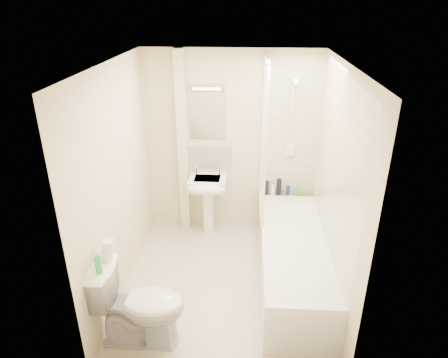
{
  "coord_description": "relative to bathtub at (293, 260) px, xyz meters",
  "views": [
    {
      "loc": [
        0.23,
        -3.59,
        2.94
      ],
      "look_at": [
        -0.02,
        0.2,
        1.2
      ],
      "focal_mm": 32.0,
      "sensor_mm": 36.0,
      "label": 1
    }
  ],
  "objects": [
    {
      "name": "floor",
      "position": [
        -0.75,
        -0.08,
        -0.29
      ],
      "size": [
        2.5,
        2.5,
        0.0
      ],
      "primitive_type": "plane",
      "color": "beige",
      "rests_on": "ground"
    },
    {
      "name": "wall_back",
      "position": [
        -0.75,
        1.17,
        0.91
      ],
      "size": [
        2.2,
        0.02,
        2.4
      ],
      "primitive_type": "cube",
      "color": "beige",
      "rests_on": "ground"
    },
    {
      "name": "wall_left",
      "position": [
        -1.85,
        -0.08,
        0.91
      ],
      "size": [
        0.02,
        2.5,
        2.4
      ],
      "primitive_type": "cube",
      "color": "beige",
      "rests_on": "ground"
    },
    {
      "name": "wall_right",
      "position": [
        0.35,
        -0.08,
        0.91
      ],
      "size": [
        0.02,
        2.5,
        2.4
      ],
      "primitive_type": "cube",
      "color": "beige",
      "rests_on": "ground"
    },
    {
      "name": "ceiling",
      "position": [
        -0.75,
        -0.08,
        2.11
      ],
      "size": [
        2.2,
        2.5,
        0.02
      ],
      "primitive_type": "cube",
      "color": "white",
      "rests_on": "wall_back"
    },
    {
      "name": "tile_back",
      "position": [
        0.0,
        1.15,
        1.14
      ],
      "size": [
        0.7,
        0.01,
        1.75
      ],
      "primitive_type": "cube",
      "color": "beige",
      "rests_on": "wall_back"
    },
    {
      "name": "tile_right",
      "position": [
        0.34,
        0.0,
        1.14
      ],
      "size": [
        0.01,
        2.1,
        1.75
      ],
      "primitive_type": "cube",
      "color": "beige",
      "rests_on": "wall_right"
    },
    {
      "name": "pipe_boxing",
      "position": [
        -1.37,
        1.11,
        0.91
      ],
      "size": [
        0.12,
        0.12,
        2.4
      ],
      "primitive_type": "cube",
      "color": "beige",
      "rests_on": "ground"
    },
    {
      "name": "splashback",
      "position": [
        -1.04,
        1.16,
        0.74
      ],
      "size": [
        0.6,
        0.02,
        0.3
      ],
      "primitive_type": "cube",
      "color": "beige",
      "rests_on": "wall_back"
    },
    {
      "name": "mirror",
      "position": [
        -1.04,
        1.15,
        1.29
      ],
      "size": [
        0.46,
        0.01,
        0.6
      ],
      "primitive_type": "cube",
      "color": "white",
      "rests_on": "wall_back"
    },
    {
      "name": "strip_light",
      "position": [
        -1.04,
        1.13,
        1.66
      ],
      "size": [
        0.42,
        0.07,
        0.07
      ],
      "primitive_type": "cube",
      "color": "silver",
      "rests_on": "wall_back"
    },
    {
      "name": "bathtub",
      "position": [
        0.0,
        0.0,
        0.0
      ],
      "size": [
        0.7,
        2.1,
        0.55
      ],
      "color": "white",
      "rests_on": "ground"
    },
    {
      "name": "shower_screen",
      "position": [
        -0.35,
        0.71,
        1.16
      ],
      "size": [
        0.04,
        0.92,
        1.8
      ],
      "color": "white",
      "rests_on": "bathtub"
    },
    {
      "name": "shower_fixture",
      "position": [
        -0.0,
        1.11,
        1.26
      ],
      "size": [
        0.1,
        0.16,
        0.99
      ],
      "color": "white",
      "rests_on": "wall_back"
    },
    {
      "name": "pedestal_sink",
      "position": [
        -1.04,
        0.93,
        0.36
      ],
      "size": [
        0.48,
        0.46,
        0.93
      ],
      "color": "white",
      "rests_on": "ground"
    },
    {
      "name": "bottle_black_a",
      "position": [
        -0.27,
        1.08,
        0.35
      ],
      "size": [
        0.05,
        0.05,
        0.19
      ],
      "primitive_type": "cylinder",
      "color": "black",
      "rests_on": "bathtub"
    },
    {
      "name": "bottle_white_a",
      "position": [
        -0.19,
        1.08,
        0.33
      ],
      "size": [
        0.06,
        0.06,
        0.13
      ],
      "primitive_type": "cylinder",
      "color": "silver",
      "rests_on": "bathtub"
    },
    {
      "name": "bottle_black_b",
      "position": [
        -0.11,
        1.08,
        0.37
      ],
      "size": [
        0.06,
        0.06,
        0.22
      ],
      "primitive_type": "cylinder",
      "color": "black",
      "rests_on": "bathtub"
    },
    {
      "name": "bottle_blue",
      "position": [
        0.01,
        1.08,
        0.33
      ],
      "size": [
        0.05,
        0.05,
        0.13
      ],
      "primitive_type": "cylinder",
      "color": "#12234F",
      "rests_on": "bathtub"
    },
    {
      "name": "bottle_green",
      "position": [
        0.17,
        1.08,
        0.31
      ],
      "size": [
        0.07,
        0.07,
        0.09
      ],
      "primitive_type": "cylinder",
      "color": "green",
      "rests_on": "bathtub"
    },
    {
      "name": "toilet",
      "position": [
        -1.47,
        -0.93,
        0.12
      ],
      "size": [
        0.47,
        0.81,
        0.83
      ],
      "primitive_type": "imported",
      "rotation": [
        0.0,
        0.0,
        1.57
      ],
      "color": "white",
      "rests_on": "ground"
    },
    {
      "name": "toilet_roll_lower",
      "position": [
        -1.74,
        -0.85,
        0.59
      ],
      "size": [
        0.1,
        0.1,
        0.1
      ],
      "primitive_type": "cylinder",
      "color": "white",
      "rests_on": "toilet"
    },
    {
      "name": "toilet_roll_upper",
      "position": [
        -1.72,
        -0.84,
        0.68
      ],
      "size": [
        0.11,
        0.11,
        0.09
      ],
      "primitive_type": "cylinder",
      "color": "white",
      "rests_on": "toilet_roll_lower"
    },
    {
      "name": "green_bottle",
      "position": [
        -1.75,
        -1.03,
        0.63
      ],
      "size": [
        0.06,
        0.06,
        0.18
      ],
      "primitive_type": "cylinder",
      "color": "#26BA5C",
      "rests_on": "toilet"
    }
  ]
}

